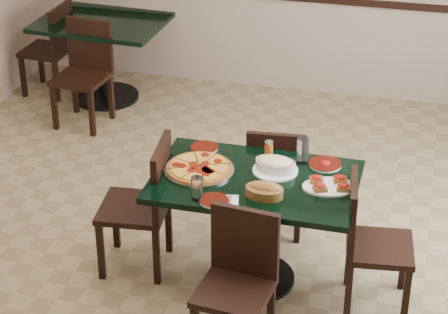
% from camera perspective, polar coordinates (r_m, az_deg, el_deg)
% --- Properties ---
extents(floor, '(5.50, 5.50, 0.00)m').
position_cam_1_polar(floor, '(5.95, -0.52, -6.09)').
color(floor, olive).
rests_on(floor, ground).
extents(room_shell, '(5.50, 5.50, 5.50)m').
position_cam_1_polar(room_shell, '(6.83, 11.61, 9.10)').
color(room_shell, silver).
rests_on(room_shell, floor).
extents(main_table, '(1.25, 0.81, 0.75)m').
position_cam_1_polar(main_table, '(5.37, 2.02, -3.10)').
color(main_table, black).
rests_on(main_table, floor).
extents(back_table, '(1.15, 0.87, 0.75)m').
position_cam_1_polar(back_table, '(7.96, -7.93, 7.29)').
color(back_table, black).
rests_on(back_table, floor).
extents(chair_far, '(0.42, 0.42, 0.83)m').
position_cam_1_polar(chair_far, '(5.89, 3.43, -1.25)').
color(chair_far, black).
rests_on(chair_far, floor).
extents(chair_near, '(0.44, 0.44, 0.85)m').
position_cam_1_polar(chair_near, '(4.93, 0.97, -7.70)').
color(chair_near, black).
rests_on(chair_near, floor).
extents(chair_right, '(0.44, 0.44, 0.86)m').
position_cam_1_polar(chair_right, '(5.29, 9.34, -5.20)').
color(chair_right, black).
rests_on(chair_right, floor).
extents(chair_left, '(0.46, 0.46, 0.91)m').
position_cam_1_polar(chair_left, '(5.55, -5.11, -2.78)').
color(chair_left, black).
rests_on(chair_left, floor).
extents(back_chair_near, '(0.46, 0.46, 0.89)m').
position_cam_1_polar(back_chair_near, '(7.56, -9.06, 5.83)').
color(back_chair_near, black).
rests_on(back_chair_near, floor).
extents(back_chair_left, '(0.43, 0.43, 0.86)m').
position_cam_1_polar(back_chair_left, '(8.16, -11.09, 7.21)').
color(back_chair_left, black).
rests_on(back_chair_left, floor).
extents(pepperoni_pizza, '(0.43, 0.43, 0.04)m').
position_cam_1_polar(pepperoni_pizza, '(5.35, -1.63, -0.73)').
color(pepperoni_pizza, '#B0AFB6').
rests_on(pepperoni_pizza, main_table).
extents(lasagna_casserole, '(0.28, 0.28, 0.09)m').
position_cam_1_polar(lasagna_casserole, '(5.33, 3.38, -0.51)').
color(lasagna_casserole, white).
rests_on(lasagna_casserole, main_table).
extents(bread_basket, '(0.23, 0.16, 0.10)m').
position_cam_1_polar(bread_basket, '(5.08, 2.66, -2.20)').
color(bread_basket, brown).
rests_on(bread_basket, main_table).
extents(bruschetta_platter, '(0.37, 0.29, 0.05)m').
position_cam_1_polar(bruschetta_platter, '(5.20, 6.91, -1.80)').
color(bruschetta_platter, white).
rests_on(bruschetta_platter, main_table).
extents(side_plate_near, '(0.17, 0.17, 0.02)m').
position_cam_1_polar(side_plate_near, '(5.04, -0.66, -2.85)').
color(side_plate_near, white).
rests_on(side_plate_near, main_table).
extents(side_plate_far_r, '(0.21, 0.21, 0.03)m').
position_cam_1_polar(side_plate_far_r, '(5.45, 6.62, -0.45)').
color(side_plate_far_r, white).
rests_on(side_plate_far_r, main_table).
extents(side_plate_far_l, '(0.18, 0.18, 0.02)m').
position_cam_1_polar(side_plate_far_l, '(5.60, -1.29, 0.62)').
color(side_plate_far_l, white).
rests_on(side_plate_far_l, main_table).
extents(napkin_setting, '(0.16, 0.16, 0.01)m').
position_cam_1_polar(napkin_setting, '(5.04, 0.18, -2.90)').
color(napkin_setting, white).
rests_on(napkin_setting, main_table).
extents(water_glass_a, '(0.08, 0.08, 0.17)m').
position_cam_1_polar(water_glass_a, '(5.43, 5.17, 0.43)').
color(water_glass_a, silver).
rests_on(water_glass_a, main_table).
extents(water_glass_b, '(0.07, 0.07, 0.14)m').
position_cam_1_polar(water_glass_b, '(5.03, -1.78, -2.07)').
color(water_glass_b, silver).
rests_on(water_glass_b, main_table).
extents(pepper_shaker, '(0.05, 0.05, 0.09)m').
position_cam_1_polar(pepper_shaker, '(5.52, 2.95, 0.59)').
color(pepper_shaker, '#C45614').
rests_on(pepper_shaker, main_table).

